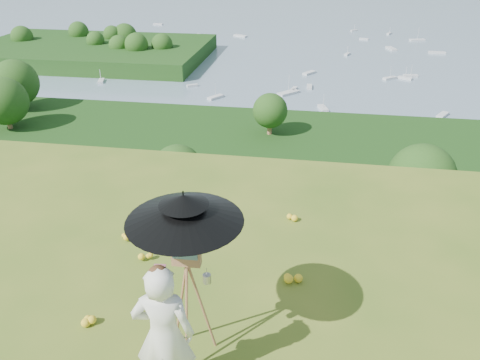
# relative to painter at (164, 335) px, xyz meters

# --- Properties ---
(forest_slope) EXTENTS (140.00, 56.00, 22.00)m
(forest_slope) POSITION_rel_painter_xyz_m (-1.98, 34.36, -29.87)
(forest_slope) COLOR #13380F
(forest_slope) RESTS_ON bay_water
(shoreline_tier) EXTENTS (170.00, 28.00, 8.00)m
(shoreline_tier) POSITION_rel_painter_xyz_m (-1.98, 74.36, -36.87)
(shoreline_tier) COLOR gray
(shoreline_tier) RESTS_ON bay_water
(bay_water) EXTENTS (700.00, 700.00, 0.00)m
(bay_water) POSITION_rel_painter_xyz_m (-1.98, 239.36, -34.87)
(bay_water) COLOR #7798AA
(bay_water) RESTS_ON ground
(peninsula) EXTENTS (90.00, 60.00, 12.00)m
(peninsula) POSITION_rel_painter_xyz_m (-76.98, 154.36, -29.87)
(peninsula) COLOR #13380F
(peninsula) RESTS_ON bay_water
(slope_trees) EXTENTS (110.00, 50.00, 6.00)m
(slope_trees) POSITION_rel_painter_xyz_m (-1.98, 34.36, -15.87)
(slope_trees) COLOR #1D4A16
(slope_trees) RESTS_ON forest_slope
(harbor_town) EXTENTS (110.00, 22.00, 5.00)m
(harbor_town) POSITION_rel_painter_xyz_m (-1.98, 74.36, -30.37)
(harbor_town) COLOR silver
(harbor_town) RESTS_ON shoreline_tier
(moored_boats) EXTENTS (140.00, 140.00, 0.70)m
(moored_boats) POSITION_rel_painter_xyz_m (-14.48, 160.36, -34.52)
(moored_boats) COLOR silver
(moored_boats) RESTS_ON bay_water
(painter) EXTENTS (0.68, 0.49, 1.75)m
(painter) POSITION_rel_painter_xyz_m (0.00, 0.00, 0.00)
(painter) COLOR white
(painter) RESTS_ON ground
(field_easel) EXTENTS (0.65, 0.65, 1.66)m
(field_easel) POSITION_rel_painter_xyz_m (0.11, 0.60, -0.05)
(field_easel) COLOR #A86946
(field_easel) RESTS_ON ground
(sun_umbrella) EXTENTS (1.29, 1.29, 0.86)m
(sun_umbrella) POSITION_rel_painter_xyz_m (0.10, 0.63, 0.92)
(sun_umbrella) COLOR black
(sun_umbrella) RESTS_ON field_easel
(painter_cap) EXTENTS (0.22, 0.25, 0.10)m
(painter_cap) POSITION_rel_painter_xyz_m (0.00, 0.00, 0.82)
(painter_cap) COLOR #BC6777
(painter_cap) RESTS_ON painter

